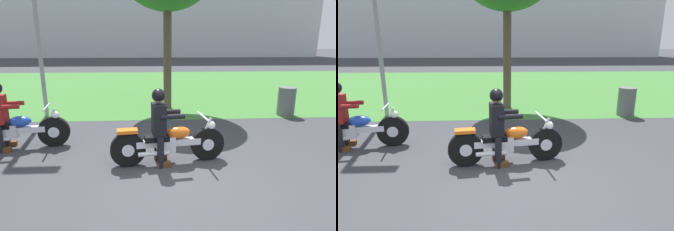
% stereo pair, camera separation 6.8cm
% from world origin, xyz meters
% --- Properties ---
extents(ground, '(120.00, 120.00, 0.00)m').
position_xyz_m(ground, '(0.00, 0.00, 0.00)').
color(ground, '#38383D').
extents(grass_verge, '(60.00, 12.00, 0.01)m').
position_xyz_m(grass_verge, '(0.00, 9.66, 0.00)').
color(grass_verge, '#3D7533').
rests_on(grass_verge, ground).
extents(motorcycle_lead, '(2.11, 0.67, 0.87)m').
position_xyz_m(motorcycle_lead, '(-0.22, 0.81, 0.39)').
color(motorcycle_lead, black).
rests_on(motorcycle_lead, ground).
extents(rider_lead, '(0.59, 0.51, 1.39)m').
position_xyz_m(rider_lead, '(-0.39, 0.79, 0.81)').
color(rider_lead, black).
rests_on(rider_lead, ground).
extents(motorcycle_follow, '(2.28, 0.68, 0.88)m').
position_xyz_m(motorcycle_follow, '(-3.41, 1.69, 0.39)').
color(motorcycle_follow, black).
rests_on(motorcycle_follow, ground).
extents(rider_follow, '(0.59, 0.51, 1.40)m').
position_xyz_m(rider_follow, '(-3.57, 1.67, 0.82)').
color(rider_follow, black).
rests_on(rider_follow, ground).
extents(trash_can, '(0.50, 0.50, 0.84)m').
position_xyz_m(trash_can, '(3.48, 4.00, 0.42)').
color(trash_can, '#595E5B').
rests_on(trash_can, ground).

